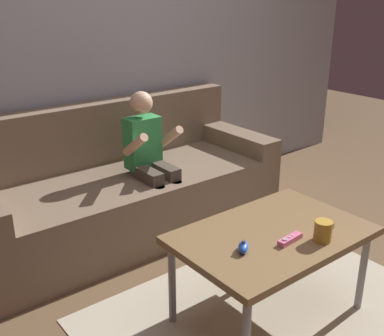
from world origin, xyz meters
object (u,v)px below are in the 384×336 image
person_seated_on_couch (150,157)px  game_remote_pink_near_edge (290,239)px  couch (123,190)px  coffee_table (272,240)px  nunchuk_blue (243,247)px  coffee_mug (323,231)px

person_seated_on_couch → game_remote_pink_near_edge: person_seated_on_couch is taller
couch → person_seated_on_couch: size_ratio=2.18×
coffee_table → game_remote_pink_near_edge: bearing=-93.2°
couch → coffee_table: (0.10, -1.21, 0.14)m
couch → game_remote_pink_near_edge: bearing=-86.1°
nunchuk_blue → coffee_table: bearing=10.2°
game_remote_pink_near_edge → nunchuk_blue: bearing=162.6°
person_seated_on_couch → coffee_table: person_seated_on_couch is taller
coffee_mug → nunchuk_blue: bearing=156.4°
couch → coffee_table: 1.23m
couch → nunchuk_blue: couch is taller
couch → person_seated_on_couch: (0.11, -0.17, 0.25)m
person_seated_on_couch → coffee_mug: 1.23m
couch → game_remote_pink_near_edge: couch is taller
game_remote_pink_near_edge → coffee_mug: (0.12, -0.08, 0.04)m
person_seated_on_couch → nunchuk_blue: bearing=-102.6°
couch → nunchuk_blue: size_ratio=21.06×
person_seated_on_couch → coffee_mug: person_seated_on_couch is taller
couch → game_remote_pink_near_edge: size_ratio=14.20×
coffee_table → coffee_mug: bearing=-58.3°
person_seated_on_couch → coffee_table: bearing=-90.9°
person_seated_on_couch → coffee_mug: bearing=-85.2°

